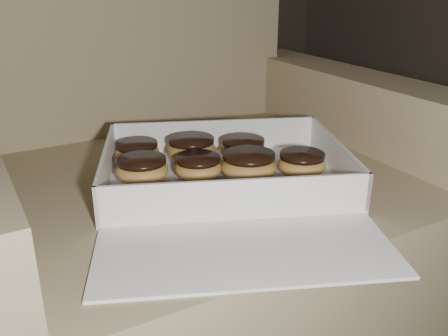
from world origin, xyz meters
TOP-DOWN VIEW (x-y plane):
  - armchair at (0.01, 0.11)m, footprint 0.97×0.82m
  - bakery_box at (0.02, -0.07)m, footprint 0.59×0.63m
  - donut_a at (-0.11, 0.03)m, footprint 0.09×0.09m
  - donut_b at (0.02, 0.09)m, footprint 0.10×0.10m
  - donut_c at (0.11, 0.04)m, footprint 0.09×0.09m
  - donut_d at (-0.01, -0.00)m, footprint 0.09×0.09m
  - donut_e at (-0.08, 0.13)m, footprint 0.09×0.09m
  - donut_f at (0.07, -0.05)m, footprint 0.10×0.10m
  - donut_g at (0.17, -0.08)m, footprint 0.09×0.09m
  - crumb_a at (-0.14, -0.03)m, footprint 0.01×0.01m
  - crumb_b at (-0.16, -0.06)m, footprint 0.01×0.01m
  - crumb_c at (-0.14, -0.06)m, footprint 0.01×0.01m
  - crumb_d at (0.10, -0.13)m, footprint 0.01×0.01m
  - crumb_e at (0.08, -0.19)m, footprint 0.01×0.01m

SIDE VIEW (x-z plane):
  - armchair at x=0.01m, z-range -0.19..0.82m
  - crumb_a at x=-0.14m, z-range 0.46..0.46m
  - crumb_b at x=-0.16m, z-range 0.46..0.46m
  - crumb_c at x=-0.14m, z-range 0.46..0.46m
  - crumb_d at x=0.10m, z-range 0.46..0.46m
  - crumb_e at x=0.08m, z-range 0.46..0.46m
  - bakery_box at x=0.02m, z-range 0.43..0.50m
  - donut_d at x=-0.01m, z-range 0.46..0.50m
  - donut_e at x=-0.08m, z-range 0.46..0.51m
  - donut_g at x=0.17m, z-range 0.46..0.51m
  - donut_c at x=0.11m, z-range 0.46..0.51m
  - donut_a at x=-0.11m, z-range 0.46..0.51m
  - donut_b at x=0.02m, z-range 0.46..0.51m
  - donut_f at x=0.07m, z-range 0.46..0.51m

